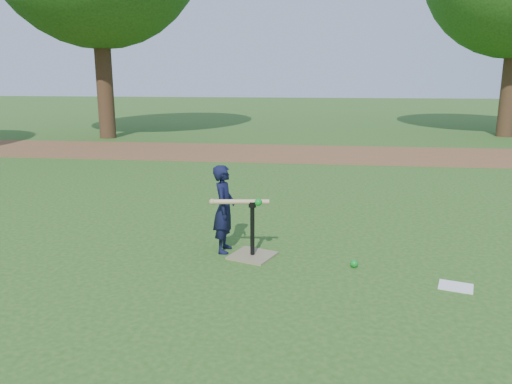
# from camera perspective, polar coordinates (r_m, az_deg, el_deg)

# --- Properties ---
(ground) EXTENTS (80.00, 80.00, 0.00)m
(ground) POSITION_cam_1_polar(r_m,az_deg,el_deg) (5.35, -0.09, -7.80)
(ground) COLOR #285116
(ground) RESTS_ON ground
(dirt_strip) EXTENTS (24.00, 3.00, 0.01)m
(dirt_strip) POSITION_cam_1_polar(r_m,az_deg,el_deg) (12.61, 4.40, 4.43)
(dirt_strip) COLOR brown
(dirt_strip) RESTS_ON ground
(child) EXTENTS (0.24, 0.36, 0.98)m
(child) POSITION_cam_1_polar(r_m,az_deg,el_deg) (5.49, -3.67, -1.94)
(child) COLOR black
(child) RESTS_ON ground
(wiffle_ball_ground) EXTENTS (0.08, 0.08, 0.08)m
(wiffle_ball_ground) POSITION_cam_1_polar(r_m,az_deg,el_deg) (5.25, 11.15, -8.04)
(wiffle_ball_ground) COLOR #0D8F21
(wiffle_ball_ground) RESTS_ON ground
(clipboard) EXTENTS (0.35, 0.31, 0.01)m
(clipboard) POSITION_cam_1_polar(r_m,az_deg,el_deg) (5.06, 21.87, -10.00)
(clipboard) COLOR white
(clipboard) RESTS_ON ground
(batting_tee) EXTENTS (0.55, 0.55, 0.61)m
(batting_tee) POSITION_cam_1_polar(r_m,az_deg,el_deg) (5.42, -0.41, -6.29)
(batting_tee) COLOR #827952
(batting_tee) RESTS_ON ground
(swing_action) EXTENTS (0.63, 0.17, 0.09)m
(swing_action) POSITION_cam_1_polar(r_m,az_deg,el_deg) (5.25, -1.68, -1.13)
(swing_action) COLOR tan
(swing_action) RESTS_ON ground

